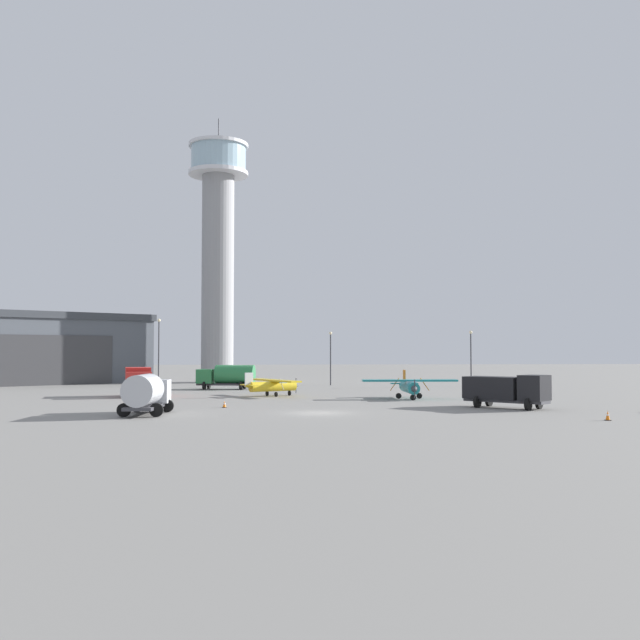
% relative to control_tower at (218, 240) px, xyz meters
% --- Properties ---
extents(ground_plane, '(400.00, 400.00, 0.00)m').
position_rel_control_tower_xyz_m(ground_plane, '(11.13, -55.15, -21.81)').
color(ground_plane, gray).
extents(control_tower, '(9.16, 9.16, 40.79)m').
position_rel_control_tower_xyz_m(control_tower, '(0.00, 0.00, 0.00)').
color(control_tower, gray).
rests_on(control_tower, ground_plane).
extents(hangar, '(37.20, 35.08, 10.33)m').
position_rel_control_tower_xyz_m(hangar, '(-27.86, 1.10, -16.63)').
color(hangar, '#4C5159').
rests_on(hangar, ground_plane).
extents(airplane_yellow, '(6.47, 8.06, 2.53)m').
position_rel_control_tower_xyz_m(airplane_yellow, '(7.90, -34.50, -20.63)').
color(airplane_yellow, gold).
rests_on(airplane_yellow, ground_plane).
extents(airplane_teal, '(9.48, 7.45, 2.80)m').
position_rel_control_tower_xyz_m(airplane_teal, '(21.45, -39.55, -20.50)').
color(airplane_teal, teal).
rests_on(airplane_teal, ground_plane).
extents(truck_fuel_tanker_green, '(7.40, 4.03, 3.02)m').
position_rel_control_tower_xyz_m(truck_fuel_tanker_green, '(2.52, -20.21, -20.14)').
color(truck_fuel_tanker_green, '#38383D').
rests_on(truck_fuel_tanker_green, ground_plane).
extents(truck_box_red, '(4.01, 6.08, 3.03)m').
position_rel_control_tower_xyz_m(truck_box_red, '(-6.10, -33.91, -20.12)').
color(truck_box_red, '#38383D').
rests_on(truck_box_red, ground_plane).
extents(truck_box_black, '(6.51, 6.57, 2.80)m').
position_rel_control_tower_xyz_m(truck_box_black, '(27.08, -51.89, -20.25)').
color(truck_box_black, '#38383D').
rests_on(truck_box_black, ground_plane).
extents(truck_fuel_tanker_silver, '(3.59, 6.26, 3.04)m').
position_rel_control_tower_xyz_m(truck_fuel_tanker_silver, '(-1.83, -55.76, -20.14)').
color(truck_fuel_tanker_silver, '#38383D').
rests_on(truck_fuel_tanker_silver, ground_plane).
extents(light_post_west, '(0.44, 0.44, 7.48)m').
position_rel_control_tower_xyz_m(light_post_west, '(16.38, -10.67, -17.27)').
color(light_post_west, '#38383D').
rests_on(light_post_west, ground_plane).
extents(light_post_east, '(0.44, 0.44, 9.20)m').
position_rel_control_tower_xyz_m(light_post_east, '(-7.32, -10.54, -16.36)').
color(light_post_east, '#38383D').
rests_on(light_post_east, ground_plane).
extents(light_post_north, '(0.44, 0.44, 7.55)m').
position_rel_control_tower_xyz_m(light_post_north, '(35.17, -14.86, -17.24)').
color(light_post_north, '#38383D').
rests_on(light_post_north, ground_plane).
extents(traffic_cone_near_left, '(0.36, 0.36, 0.65)m').
position_rel_control_tower_xyz_m(traffic_cone_near_left, '(30.40, -62.69, -21.49)').
color(traffic_cone_near_left, black).
rests_on(traffic_cone_near_left, ground_plane).
extents(traffic_cone_near_right, '(0.36, 0.36, 0.55)m').
position_rel_control_tower_xyz_m(traffic_cone_near_right, '(3.66, -49.33, -21.54)').
color(traffic_cone_near_right, black).
rests_on(traffic_cone_near_right, ground_plane).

